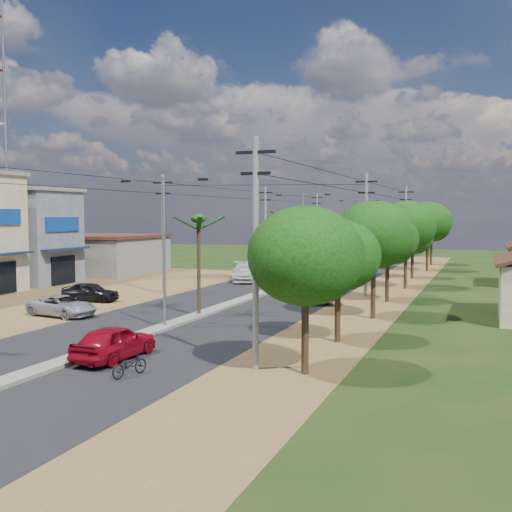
# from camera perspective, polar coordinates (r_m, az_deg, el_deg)

# --- Properties ---
(ground) EXTENTS (160.00, 160.00, 0.00)m
(ground) POSITION_cam_1_polar(r_m,az_deg,el_deg) (32.20, -8.67, -6.87)
(ground) COLOR black
(ground) RESTS_ON ground
(road) EXTENTS (12.00, 110.00, 0.04)m
(road) POSITION_cam_1_polar(r_m,az_deg,el_deg) (45.63, 0.80, -3.59)
(road) COLOR black
(road) RESTS_ON ground
(median) EXTENTS (1.00, 90.00, 0.18)m
(median) POSITION_cam_1_polar(r_m,az_deg,el_deg) (48.42, 2.04, -3.07)
(median) COLOR #605E56
(median) RESTS_ON ground
(dirt_lot_west) EXTENTS (18.00, 46.00, 0.04)m
(dirt_lot_west) POSITION_cam_1_polar(r_m,az_deg,el_deg) (47.32, -19.66, -3.55)
(dirt_lot_west) COLOR brown
(dirt_lot_west) RESTS_ON ground
(dirt_shoulder_east) EXTENTS (5.00, 90.00, 0.03)m
(dirt_shoulder_east) POSITION_cam_1_polar(r_m,az_deg,el_deg) (43.42, 11.39, -4.06)
(dirt_shoulder_east) COLOR brown
(dirt_shoulder_east) RESTS_ON ground
(shophouse_grey) EXTENTS (9.00, 6.40, 8.30)m
(shophouse_grey) POSITION_cam_1_polar(r_m,az_deg,el_deg) (56.09, -21.13, 1.81)
(shophouse_grey) COLOR #4F5157
(shophouse_grey) RESTS_ON ground
(low_shed) EXTENTS (10.40, 10.40, 3.95)m
(low_shed) POSITION_cam_1_polar(r_m,az_deg,el_deg) (63.35, -14.31, 0.18)
(low_shed) COLOR #605E56
(low_shed) RESTS_ON ground
(tree_east_a) EXTENTS (4.40, 4.40, 6.37)m
(tree_east_a) POSITION_cam_1_polar(r_m,az_deg,el_deg) (22.34, 4.74, -0.01)
(tree_east_a) COLOR black
(tree_east_a) RESTS_ON ground
(tree_east_b) EXTENTS (4.00, 4.00, 5.83)m
(tree_east_b) POSITION_cam_1_polar(r_m,az_deg,el_deg) (28.20, 7.83, 0.03)
(tree_east_b) COLOR black
(tree_east_b) RESTS_ON ground
(tree_east_c) EXTENTS (4.60, 4.60, 6.83)m
(tree_east_c) POSITION_cam_1_polar(r_m,az_deg,el_deg) (34.93, 11.17, 1.98)
(tree_east_c) COLOR black
(tree_east_c) RESTS_ON ground
(tree_east_d) EXTENTS (4.20, 4.20, 6.13)m
(tree_east_d) POSITION_cam_1_polar(r_m,az_deg,el_deg) (41.90, 12.45, 1.57)
(tree_east_d) COLOR black
(tree_east_d) RESTS_ON ground
(tree_east_e) EXTENTS (4.80, 4.80, 7.14)m
(tree_east_e) POSITION_cam_1_polar(r_m,az_deg,el_deg) (49.77, 14.11, 2.78)
(tree_east_e) COLOR black
(tree_east_e) RESTS_ON ground
(tree_east_f) EXTENTS (3.80, 3.80, 5.52)m
(tree_east_f) POSITION_cam_1_polar(r_m,az_deg,el_deg) (57.79, 14.70, 1.73)
(tree_east_f) COLOR black
(tree_east_f) RESTS_ON ground
(tree_east_g) EXTENTS (5.00, 5.00, 7.38)m
(tree_east_g) POSITION_cam_1_polar(r_m,az_deg,el_deg) (65.65, 16.05, 3.14)
(tree_east_g) COLOR black
(tree_east_g) RESTS_ON ground
(tree_east_h) EXTENTS (4.40, 4.40, 6.52)m
(tree_east_h) POSITION_cam_1_polar(r_m,az_deg,el_deg) (73.65, 16.39, 2.74)
(tree_east_h) COLOR black
(tree_east_h) RESTS_ON ground
(palm_median_near) EXTENTS (2.00, 2.00, 6.15)m
(palm_median_near) POSITION_cam_1_polar(r_m,az_deg,el_deg) (35.15, -5.51, 3.15)
(palm_median_near) COLOR black
(palm_median_near) RESTS_ON ground
(palm_median_mid) EXTENTS (2.00, 2.00, 6.55)m
(palm_median_mid) POSITION_cam_1_polar(r_m,az_deg,el_deg) (49.95, 2.82, 3.83)
(palm_median_mid) COLOR black
(palm_median_mid) RESTS_ON ground
(palm_median_far) EXTENTS (2.00, 2.00, 5.85)m
(palm_median_far) POSITION_cam_1_polar(r_m,az_deg,el_deg) (65.32, 7.28, 3.28)
(palm_median_far) COLOR black
(palm_median_far) RESTS_ON ground
(streetlight_near) EXTENTS (5.10, 0.18, 8.00)m
(streetlight_near) POSITION_cam_1_polar(r_m,az_deg,el_deg) (31.65, -8.77, 1.67)
(streetlight_near) COLOR gray
(streetlight_near) RESTS_ON ground
(streetlight_mid) EXTENTS (5.10, 0.18, 8.00)m
(streetlight_mid) POSITION_cam_1_polar(r_m,az_deg,el_deg) (54.72, 4.48, 2.67)
(streetlight_mid) COLOR gray
(streetlight_mid) RESTS_ON ground
(streetlight_far) EXTENTS (5.10, 0.18, 8.00)m
(streetlight_far) POSITION_cam_1_polar(r_m,az_deg,el_deg) (78.98, 9.75, 3.03)
(streetlight_far) COLOR gray
(streetlight_far) RESTS_ON ground
(utility_pole_w_b) EXTENTS (1.60, 0.24, 9.00)m
(utility_pole_w_b) POSITION_cam_1_polar(r_m,az_deg,el_deg) (45.53, -8.82, 2.33)
(utility_pole_w_b) COLOR #605E56
(utility_pole_w_b) RESTS_ON ground
(utility_pole_w_c) EXTENTS (1.60, 0.24, 9.00)m
(utility_pole_w_c) POSITION_cam_1_polar(r_m,az_deg,el_deg) (65.49, 0.89, 2.87)
(utility_pole_w_c) COLOR #605E56
(utility_pole_w_c) RESTS_ON ground
(utility_pole_w_d) EXTENTS (1.60, 0.24, 9.00)m
(utility_pole_w_d) POSITION_cam_1_polar(r_m,az_deg,el_deg) (85.48, 5.82, 3.12)
(utility_pole_w_d) COLOR #605E56
(utility_pole_w_d) RESTS_ON ground
(utility_pole_e_a) EXTENTS (1.60, 0.24, 9.00)m
(utility_pole_e_a) POSITION_cam_1_polar(r_m,az_deg,el_deg) (22.97, -0.04, 0.78)
(utility_pole_e_a) COLOR #605E56
(utility_pole_e_a) RESTS_ON ground
(utility_pole_e_b) EXTENTS (1.60, 0.24, 9.00)m
(utility_pole_e_b) POSITION_cam_1_polar(r_m,az_deg,el_deg) (44.18, 10.42, 2.26)
(utility_pole_e_b) COLOR #605E56
(utility_pole_e_b) RESTS_ON ground
(utility_pole_e_c) EXTENTS (1.60, 0.24, 9.00)m
(utility_pole_e_c) POSITION_cam_1_polar(r_m,az_deg,el_deg) (65.91, 14.05, 2.76)
(utility_pole_e_c) COLOR #605E56
(utility_pole_e_c) RESTS_ON ground
(car_red_near) EXTENTS (1.80, 4.31, 1.46)m
(car_red_near) POSITION_cam_1_polar(r_m,az_deg,el_deg) (25.69, -13.35, -8.06)
(car_red_near) COLOR maroon
(car_red_near) RESTS_ON ground
(car_silver_mid) EXTENTS (2.98, 5.09, 1.59)m
(car_silver_mid) POSITION_cam_1_polar(r_m,az_deg,el_deg) (41.53, 6.00, -3.29)
(car_silver_mid) COLOR #97999F
(car_silver_mid) RESTS_ON ground
(car_white_far) EXTENTS (4.34, 6.13, 1.65)m
(car_white_far) POSITION_cam_1_polar(r_m,az_deg,el_deg) (53.67, -1.03, -1.59)
(car_white_far) COLOR #ACADA9
(car_white_far) RESTS_ON ground
(car_parked_silver) EXTENTS (4.61, 2.59, 1.22)m
(car_parked_silver) POSITION_cam_1_polar(r_m,az_deg,el_deg) (37.23, -17.98, -4.59)
(car_parked_silver) COLOR #97999F
(car_parked_silver) RESTS_ON ground
(car_parked_dark) EXTENTS (4.09, 2.09, 1.33)m
(car_parked_dark) POSITION_cam_1_polar(r_m,az_deg,el_deg) (42.91, -15.50, -3.35)
(car_parked_dark) COLOR black
(car_parked_dark) RESTS_ON ground
(moto_rider_east) EXTENTS (0.97, 1.77, 0.88)m
(moto_rider_east) POSITION_cam_1_polar(r_m,az_deg,el_deg) (23.03, -11.97, -10.18)
(moto_rider_east) COLOR black
(moto_rider_east) RESTS_ON ground
(moto_rider_west_a) EXTENTS (0.86, 1.71, 0.86)m
(moto_rider_west_a) POSITION_cam_1_polar(r_m,az_deg,el_deg) (55.07, -1.05, -1.86)
(moto_rider_west_a) COLOR black
(moto_rider_west_a) RESTS_ON ground
(moto_rider_west_b) EXTENTS (0.96, 1.56, 0.91)m
(moto_rider_west_b) POSITION_cam_1_polar(r_m,az_deg,el_deg) (63.42, 4.93, -1.07)
(moto_rider_west_b) COLOR black
(moto_rider_west_b) RESTS_ON ground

